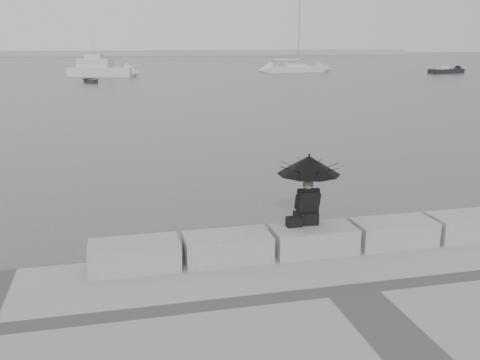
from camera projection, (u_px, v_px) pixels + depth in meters
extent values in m
plane|color=#444649|center=(304.00, 266.00, 10.91)|extent=(360.00, 360.00, 0.00)
cube|color=gray|center=(134.00, 256.00, 9.54)|extent=(1.60, 0.80, 0.50)
cube|color=gray|center=(227.00, 247.00, 9.92)|extent=(1.60, 0.80, 0.50)
cube|color=gray|center=(314.00, 240.00, 10.30)|extent=(1.60, 0.80, 0.50)
cube|color=gray|center=(394.00, 233.00, 10.68)|extent=(1.60, 0.80, 0.50)
cube|color=gray|center=(468.00, 226.00, 11.06)|extent=(1.60, 0.80, 0.50)
sphere|color=#726056|center=(308.00, 185.00, 10.30)|extent=(0.21, 0.21, 0.21)
cylinder|color=black|center=(308.00, 181.00, 10.27)|extent=(0.02, 0.02, 1.00)
cone|color=black|center=(309.00, 165.00, 10.19)|extent=(1.22, 1.22, 0.36)
sphere|color=black|center=(309.00, 155.00, 10.14)|extent=(0.04, 0.04, 0.04)
cube|color=black|center=(294.00, 222.00, 10.26)|extent=(0.30, 0.17, 0.19)
cube|color=#999C9E|center=(122.00, 53.00, 156.59)|extent=(180.00, 6.00, 1.60)
cube|color=silver|center=(295.00, 70.00, 77.53)|extent=(8.37, 2.79, 0.90)
cube|color=silver|center=(295.00, 65.00, 77.38)|extent=(2.97, 1.73, 0.50)
cylinder|color=#9D9DA0|center=(296.00, 23.00, 75.90)|extent=(0.16, 0.16, 12.00)
cylinder|color=#9D9DA0|center=(295.00, 61.00, 77.21)|extent=(4.65, 0.32, 0.10)
cube|color=silver|center=(102.00, 72.00, 68.53)|extent=(8.75, 5.27, 1.20)
cube|color=silver|center=(101.00, 64.00, 68.25)|extent=(4.63, 3.39, 1.20)
cube|color=silver|center=(100.00, 56.00, 68.03)|extent=(2.47, 2.17, 0.60)
cylinder|color=#9D9DA0|center=(100.00, 47.00, 67.75)|extent=(0.08, 0.08, 1.60)
cube|color=black|center=(446.00, 71.00, 74.88)|extent=(5.50, 2.57, 0.70)
cube|color=silver|center=(446.00, 68.00, 74.75)|extent=(1.79, 1.48, 0.50)
imported|color=gray|center=(91.00, 80.00, 58.19)|extent=(3.79, 2.60, 0.59)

